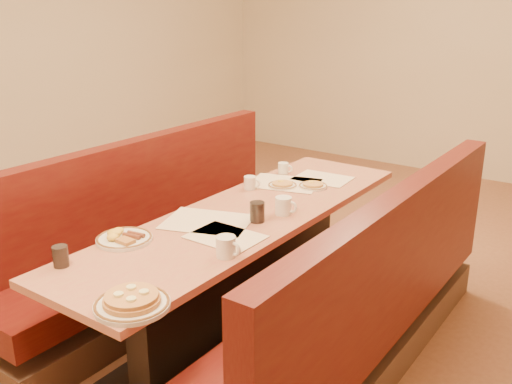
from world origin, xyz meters
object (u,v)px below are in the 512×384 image
Objects in this scene: booth_right at (361,312)px; booth_left at (157,245)px; coffee_mug_b at (250,183)px; diner_table at (247,273)px; soda_tumbler_near at (61,256)px; eggs_plate at (123,238)px; coffee_mug_a at (227,246)px; coffee_mug_d at (284,168)px; coffee_mug_c at (284,205)px; pancake_plate at (132,302)px; soda_tumbler_mid at (257,212)px.

booth_left is at bearing 180.00° from booth_right.
booth_left is at bearing -159.61° from coffee_mug_b.
booth_left is at bearing 180.00° from diner_table.
booth_right reaches higher than soda_tumbler_near.
coffee_mug_b is at bearing 88.36° from eggs_plate.
booth_left reaches higher than coffee_mug_a.
booth_left is 8.94× the size of eggs_plate.
coffee_mug_d is (0.49, 0.77, 0.43)m from booth_left.
booth_right is 18.90× the size of coffee_mug_c.
coffee_mug_c is 1.29× the size of coffee_mug_d.
booth_left is 18.83× the size of coffee_mug_a.
coffee_mug_a is (1.00, -0.52, 0.44)m from booth_left.
coffee_mug_b is 0.82× the size of coffee_mug_c.
booth_left reaches higher than coffee_mug_d.
coffee_mug_a is (0.27, -0.52, 0.43)m from diner_table.
coffee_mug_a is 1.02m from coffee_mug_b.
coffee_mug_b reaches higher than eggs_plate.
pancake_plate is 0.58m from coffee_mug_a.
booth_right is 1.27m from pancake_plate.
eggs_plate is 2.11× the size of coffee_mug_c.
pancake_plate is 2.78× the size of coffee_mug_b.
soda_tumbler_near is at bearing -92.09° from eggs_plate.
coffee_mug_b reaches higher than pancake_plate.
diner_table is at bearing 150.60° from soda_tumbler_mid.
soda_tumbler_mid reaches higher than coffee_mug_c.
diner_table is at bearing 74.82° from soda_tumbler_near.
booth_left is 0.75m from coffee_mug_b.
eggs_plate is 1.44m from coffee_mug_d.
coffee_mug_b is at bearing 159.41° from booth_right.
diner_table is 1.15m from soda_tumbler_near.
soda_tumbler_mid is (0.40, 0.96, 0.01)m from soda_tumbler_near.
soda_tumbler_mid is at bearing -66.19° from coffee_mug_b.
booth_left is at bearing 124.61° from eggs_plate.
coffee_mug_b is (-0.49, 1.46, 0.02)m from pancake_plate.
coffee_mug_c is (0.45, 0.78, 0.03)m from eggs_plate.
pancake_plate is at bearing -113.50° from booth_right.
booth_left is 18.90× the size of coffee_mug_c.
diner_table is 1.20m from pancake_plate.
eggs_plate is 0.72m from soda_tumbler_mid.
coffee_mug_c is 1.23m from soda_tumbler_near.
coffee_mug_b is at bearing 143.33° from coffee_mug_c.
eggs_plate is at bearing 87.91° from soda_tumbler_near.
diner_table is 0.45m from soda_tumbler_mid.
booth_right is at bearing 66.50° from pancake_plate.
soda_tumbler_near is (-1.01, -1.03, 0.44)m from booth_right.
eggs_plate is 2.59× the size of coffee_mug_b.
pancake_plate reaches higher than diner_table.
booth_left reaches higher than coffee_mug_b.
eggs_plate is 2.85× the size of soda_tumbler_near.
coffee_mug_b is at bearing 108.54° from pancake_plate.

